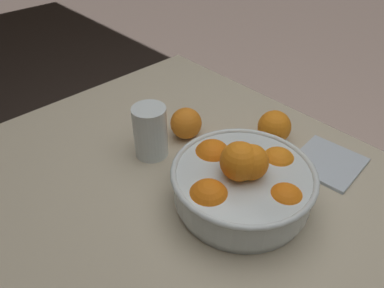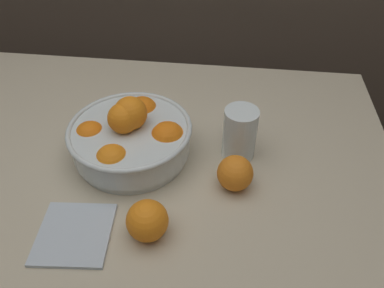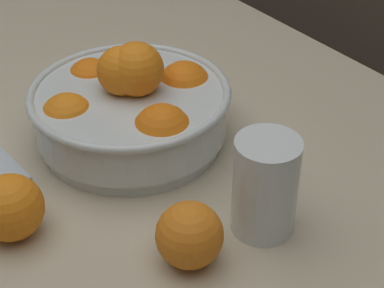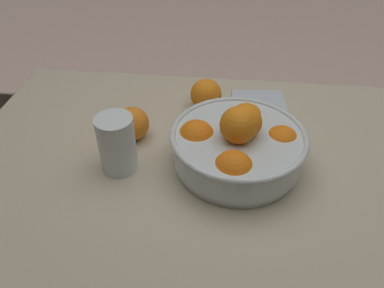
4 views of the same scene
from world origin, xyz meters
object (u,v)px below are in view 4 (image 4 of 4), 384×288
fruit_bowl (238,145)px  juice_glass (118,146)px  orange_loose_near_bowl (206,94)px  orange_loose_front (132,124)px

fruit_bowl → juice_glass: fruit_bowl is taller
juice_glass → orange_loose_near_bowl: (-0.17, -0.25, -0.02)m
fruit_bowl → orange_loose_front: 0.26m
juice_glass → orange_loose_near_bowl: 0.30m
orange_loose_near_bowl → orange_loose_front: size_ratio=1.04×
fruit_bowl → orange_loose_near_bowl: fruit_bowl is taller
fruit_bowl → juice_glass: (0.25, 0.03, 0.00)m
fruit_bowl → orange_loose_near_bowl: 0.24m
orange_loose_near_bowl → fruit_bowl: bearing=111.1°
fruit_bowl → orange_loose_front: (0.25, -0.07, -0.02)m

